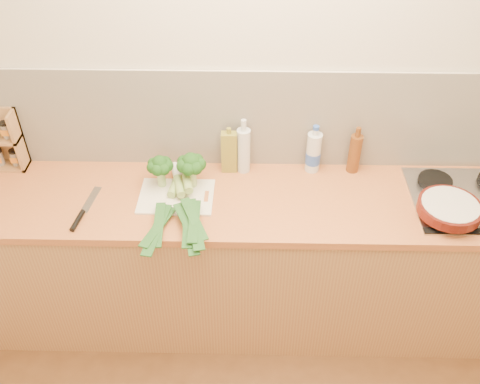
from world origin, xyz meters
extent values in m
plane|color=beige|center=(0.00, 1.50, 1.30)|extent=(3.50, 0.00, 3.50)
cube|color=silver|center=(0.00, 1.49, 1.17)|extent=(3.20, 0.02, 0.54)
cube|color=#AE8148|center=(0.00, 1.20, 0.43)|extent=(3.20, 0.60, 0.86)
cube|color=#B76C35|center=(0.00, 1.20, 0.88)|extent=(3.20, 0.62, 0.04)
cube|color=silver|center=(1.02, 1.20, 0.91)|extent=(0.58, 0.50, 0.01)
cylinder|color=black|center=(0.87, 1.08, 0.93)|extent=(0.17, 0.17, 0.03)
cylinder|color=black|center=(0.87, 1.32, 0.93)|extent=(0.17, 0.17, 0.03)
cube|color=white|center=(-0.43, 1.19, 0.91)|extent=(0.37, 0.27, 0.01)
cylinder|color=#A1C472|center=(-0.51, 1.28, 0.95)|extent=(0.04, 0.04, 0.09)
sphere|color=#11350E|center=(-0.51, 1.28, 1.05)|extent=(0.08, 0.08, 0.08)
sphere|color=#11350E|center=(-0.48, 1.28, 1.03)|extent=(0.06, 0.06, 0.06)
sphere|color=#11350E|center=(-0.49, 1.31, 1.03)|extent=(0.06, 0.06, 0.06)
sphere|color=#11350E|center=(-0.52, 1.31, 1.03)|extent=(0.06, 0.06, 0.06)
sphere|color=#11350E|center=(-0.55, 1.29, 1.03)|extent=(0.06, 0.06, 0.06)
sphere|color=#11350E|center=(-0.55, 1.26, 1.03)|extent=(0.06, 0.06, 0.06)
sphere|color=#11350E|center=(-0.52, 1.24, 1.03)|extent=(0.06, 0.06, 0.06)
sphere|color=#11350E|center=(-0.49, 1.25, 1.03)|extent=(0.06, 0.06, 0.06)
cylinder|color=#A1C472|center=(-0.36, 1.28, 0.96)|extent=(0.04, 0.04, 0.09)
sphere|color=#11350E|center=(-0.36, 1.28, 1.06)|extent=(0.09, 0.09, 0.09)
sphere|color=#11350E|center=(-0.32, 1.28, 1.04)|extent=(0.07, 0.07, 0.07)
sphere|color=#11350E|center=(-0.33, 1.31, 1.04)|extent=(0.07, 0.07, 0.07)
sphere|color=#11350E|center=(-0.37, 1.32, 1.04)|extent=(0.07, 0.07, 0.07)
sphere|color=#11350E|center=(-0.40, 1.30, 1.04)|extent=(0.07, 0.07, 0.07)
sphere|color=#11350E|center=(-0.40, 1.26, 1.04)|extent=(0.07, 0.07, 0.07)
sphere|color=#11350E|center=(-0.37, 1.24, 1.04)|extent=(0.07, 0.07, 0.07)
sphere|color=#11350E|center=(-0.33, 1.25, 1.04)|extent=(0.07, 0.07, 0.07)
cylinder|color=white|center=(-0.42, 1.37, 0.93)|extent=(0.06, 0.12, 0.04)
cylinder|color=#8AAB55|center=(-0.44, 1.24, 0.93)|extent=(0.06, 0.15, 0.04)
cube|color=#1F4B1A|center=(-0.49, 0.95, 0.93)|extent=(0.14, 0.30, 0.02)
cube|color=#1F4B1A|center=(-0.49, 0.93, 0.94)|extent=(0.10, 0.34, 0.01)
cube|color=#1F4B1A|center=(-0.48, 0.96, 0.94)|extent=(0.06, 0.28, 0.02)
cylinder|color=white|center=(-0.45, 1.34, 0.95)|extent=(0.07, 0.12, 0.04)
cylinder|color=#8AAB55|center=(-0.42, 1.22, 0.95)|extent=(0.07, 0.15, 0.04)
cube|color=#1F4B1A|center=(-0.35, 0.94, 0.95)|extent=(0.06, 0.30, 0.02)
cube|color=#1F4B1A|center=(-0.34, 0.92, 0.95)|extent=(0.13, 0.34, 0.01)
cube|color=#1F4B1A|center=(-0.35, 0.95, 0.96)|extent=(0.16, 0.27, 0.02)
cylinder|color=white|center=(-0.40, 1.33, 0.97)|extent=(0.06, 0.11, 0.04)
cylinder|color=#8AAB55|center=(-0.38, 1.23, 0.97)|extent=(0.07, 0.13, 0.04)
cube|color=#1F4B1A|center=(-0.32, 0.95, 0.97)|extent=(0.05, 0.30, 0.02)
cube|color=#1F4B1A|center=(-0.31, 0.93, 0.97)|extent=(0.12, 0.34, 0.01)
cube|color=#1F4B1A|center=(-0.32, 0.96, 0.97)|extent=(0.15, 0.27, 0.02)
cube|color=silver|center=(-0.85, 1.17, 0.90)|extent=(0.07, 0.20, 0.00)
cylinder|color=black|center=(-0.87, 1.00, 0.91)|extent=(0.04, 0.13, 0.02)
cylinder|color=#52150D|center=(0.86, 1.07, 0.96)|extent=(0.30, 0.30, 0.05)
cylinder|color=beige|center=(0.86, 1.07, 0.99)|extent=(0.26, 0.26, 0.00)
cube|color=#AC8449|center=(-1.39, 1.43, 0.91)|extent=(0.28, 0.11, 0.02)
cube|color=#AC8449|center=(-1.25, 1.43, 1.07)|extent=(0.02, 0.11, 0.34)
cylinder|color=gray|center=(-1.39, 1.43, 0.96)|extent=(0.04, 0.04, 0.08)
cylinder|color=gray|center=(-1.30, 1.43, 0.96)|extent=(0.04, 0.04, 0.08)
cylinder|color=gray|center=(-1.30, 1.43, 1.13)|extent=(0.04, 0.04, 0.08)
cube|color=olive|center=(-0.18, 1.42, 1.02)|extent=(0.08, 0.05, 0.23)
cylinder|color=olive|center=(-0.18, 1.42, 1.15)|extent=(0.02, 0.02, 0.03)
cylinder|color=silver|center=(-0.10, 1.43, 1.02)|extent=(0.07, 0.07, 0.25)
cylinder|color=silver|center=(-0.10, 1.43, 1.18)|extent=(0.03, 0.03, 0.06)
cylinder|color=#633512|center=(0.47, 1.44, 1.01)|extent=(0.06, 0.06, 0.21)
cylinder|color=#633512|center=(0.47, 1.44, 1.14)|extent=(0.03, 0.03, 0.05)
cylinder|color=silver|center=(0.26, 1.44, 1.01)|extent=(0.08, 0.08, 0.22)
cylinder|color=silver|center=(0.26, 1.44, 1.13)|extent=(0.03, 0.03, 0.03)
cylinder|color=blue|center=(0.26, 1.44, 0.98)|extent=(0.08, 0.08, 0.07)
camera|label=1|loc=(-0.08, -0.81, 2.62)|focal=40.00mm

